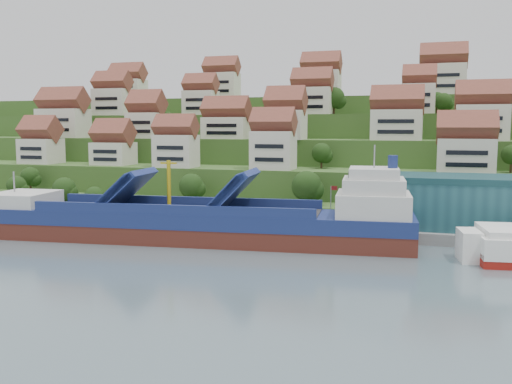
% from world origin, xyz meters
% --- Properties ---
extents(ground, '(300.00, 300.00, 0.00)m').
position_xyz_m(ground, '(0.00, 0.00, 0.00)').
color(ground, slate).
rests_on(ground, ground).
extents(quay, '(180.00, 14.00, 2.20)m').
position_xyz_m(quay, '(20.00, 15.00, 1.10)').
color(quay, gray).
rests_on(quay, ground).
extents(pebble_beach, '(45.00, 20.00, 1.00)m').
position_xyz_m(pebble_beach, '(-58.00, 12.00, 0.50)').
color(pebble_beach, gray).
rests_on(pebble_beach, ground).
extents(hillside, '(260.00, 128.00, 31.00)m').
position_xyz_m(hillside, '(0.00, 103.55, 10.66)').
color(hillside, '#2D4C1E').
rests_on(hillside, ground).
extents(hillside_village, '(160.61, 59.80, 29.31)m').
position_xyz_m(hillside_village, '(-1.20, 60.37, 24.39)').
color(hillside_village, silver).
rests_on(hillside_village, ground).
extents(hillside_trees, '(140.12, 61.95, 30.76)m').
position_xyz_m(hillside_trees, '(-10.85, 42.15, 15.41)').
color(hillside_trees, '#203F15').
rests_on(hillside_trees, ground).
extents(flagpole, '(1.28, 0.16, 8.00)m').
position_xyz_m(flagpole, '(18.11, 10.00, 6.88)').
color(flagpole, gray).
rests_on(flagpole, quay).
extents(beach_huts, '(14.40, 3.70, 2.20)m').
position_xyz_m(beach_huts, '(-60.00, 10.75, 2.10)').
color(beach_huts, white).
rests_on(beach_huts, pebble_beach).
extents(cargo_ship, '(82.95, 21.18, 18.25)m').
position_xyz_m(cargo_ship, '(-4.40, -0.53, 3.44)').
color(cargo_ship, '#55231A').
rests_on(cargo_ship, ground).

